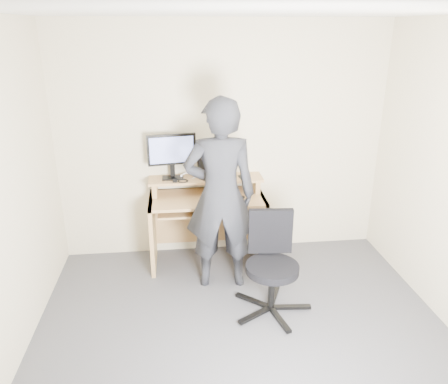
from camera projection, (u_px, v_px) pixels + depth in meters
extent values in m
plane|color=#545459|center=(247.00, 349.00, 3.47)|extent=(3.50, 3.50, 0.00)
cube|color=beige|center=(223.00, 142.00, 4.66)|extent=(3.50, 0.02, 2.50)
cube|color=white|center=(255.00, 10.00, 2.59)|extent=(3.50, 3.50, 0.02)
cube|color=tan|center=(153.00, 232.00, 4.61)|extent=(0.04, 0.60, 0.75)
cube|color=tan|center=(261.00, 227.00, 4.73)|extent=(0.04, 0.60, 0.75)
cube|color=tan|center=(207.00, 198.00, 4.54)|extent=(1.20, 0.60, 0.03)
cube|color=tan|center=(208.00, 210.00, 4.50)|extent=(1.02, 0.38, 0.02)
cube|color=tan|center=(155.00, 187.00, 4.59)|extent=(0.05, 0.28, 0.15)
cube|color=tan|center=(256.00, 183.00, 4.70)|extent=(0.05, 0.28, 0.15)
cube|color=tan|center=(206.00, 179.00, 4.62)|extent=(1.20, 0.30, 0.02)
cube|color=tan|center=(206.00, 215.00, 4.91)|extent=(1.20, 0.03, 0.65)
cube|color=black|center=(173.00, 178.00, 4.59)|extent=(0.22, 0.14, 0.02)
cube|color=black|center=(173.00, 170.00, 4.59)|extent=(0.05, 0.04, 0.14)
cube|color=black|center=(172.00, 150.00, 4.48)|extent=(0.50, 0.11, 0.32)
cube|color=#7D8BD8|center=(172.00, 150.00, 4.46)|extent=(0.45, 0.07, 0.27)
cube|color=black|center=(202.00, 168.00, 4.61)|extent=(0.09, 0.14, 0.20)
cylinder|color=#B8B8BD|center=(208.00, 170.00, 4.60)|extent=(0.09, 0.09, 0.17)
cube|color=black|center=(242.00, 177.00, 4.62)|extent=(0.08, 0.14, 0.01)
cube|color=black|center=(175.00, 180.00, 4.48)|extent=(0.05, 0.04, 0.03)
torus|color=silver|center=(188.00, 176.00, 4.63)|extent=(0.16, 0.16, 0.06)
cube|color=black|center=(207.00, 208.00, 4.48)|extent=(0.49, 0.29, 0.03)
ellipsoid|color=black|center=(240.00, 197.00, 4.47)|extent=(0.11, 0.09, 0.04)
cube|color=black|center=(291.00, 307.00, 3.94)|extent=(0.36, 0.08, 0.03)
cube|color=black|center=(274.00, 296.00, 4.10)|extent=(0.18, 0.34, 0.03)
cube|color=black|center=(253.00, 300.00, 4.03)|extent=(0.30, 0.27, 0.03)
cube|color=black|center=(255.00, 315.00, 3.83)|extent=(0.33, 0.22, 0.03)
cube|color=black|center=(280.00, 320.00, 3.77)|extent=(0.13, 0.36, 0.03)
cylinder|color=black|center=(271.00, 289.00, 3.86)|extent=(0.06, 0.06, 0.37)
cylinder|color=black|center=(272.00, 269.00, 3.79)|extent=(0.47, 0.47, 0.07)
cube|color=black|center=(270.00, 231.00, 3.89)|extent=(0.40, 0.09, 0.42)
imported|color=black|center=(220.00, 196.00, 4.08)|extent=(0.69, 0.47, 1.86)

